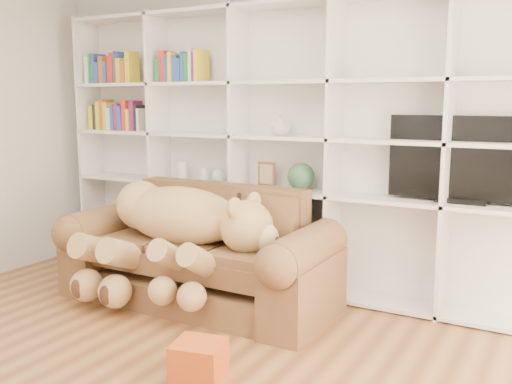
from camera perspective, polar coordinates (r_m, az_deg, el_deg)
The scene contains 13 objects.
wall_back at distance 4.94m, azimuth 3.90°, elevation 6.18°, with size 5.00×0.02×2.70m, color silver.
bookshelf at distance 4.93m, azimuth 0.67°, elevation 5.68°, with size 4.43×0.35×2.40m.
sofa at distance 4.62m, azimuth -5.58°, elevation -6.71°, with size 2.18×0.94×0.92m.
teddy_bear at distance 4.47m, azimuth -8.14°, elevation -3.59°, with size 1.54×0.87×0.89m.
throw_pillow at distance 5.03m, azimuth -10.44°, elevation -1.94°, with size 0.37×0.12×0.37m, color #590F14.
gift_box at distance 3.46m, azimuth -5.74°, elevation -16.47°, with size 0.28×0.27×0.23m, color #BC4919.
tv at distance 4.39m, azimuth 20.09°, elevation 3.01°, with size 1.07×0.18×0.63m.
picture_frame at distance 4.87m, azimuth 1.09°, elevation 1.79°, with size 0.17×0.03×0.21m, color brown.
green_vase at distance 4.73m, azimuth 4.53°, elevation 1.54°, with size 0.23×0.23×0.23m, color #2B5338.
figurine_tall at distance 5.35m, azimuth -7.35°, elevation 2.12°, with size 0.09×0.09×0.18m, color silver.
figurine_short at distance 5.21m, azimuth -5.17°, elevation 1.72°, with size 0.08×0.08×0.14m, color silver.
snow_globe at distance 5.13m, azimuth -3.75°, elevation 1.61°, with size 0.12×0.12×0.12m, color white.
shelf_vase at distance 4.78m, azimuth 2.44°, elevation 6.73°, with size 0.17×0.17×0.18m, color beige.
Camera 1 is at (2.11, -1.96, 1.61)m, focal length 40.00 mm.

